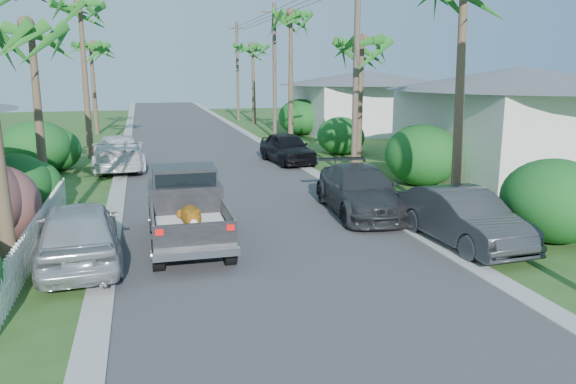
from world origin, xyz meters
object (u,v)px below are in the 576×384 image
object	(u,v)px
parked_car_rm	(360,191)
utility_pole_d	(237,71)
palm_l_d	(91,45)
utility_pole_b	(356,71)
parked_car_lf	(118,153)
palm_l_c	(80,5)
utility_pole_c	(275,71)
parked_car_rn	(463,218)
parked_car_ln	(79,233)
parked_car_rf	(287,148)
palm_l_b	(30,26)
palm_r_b	(361,41)
house_right_near	(519,126)
palm_r_d	(253,46)
pickup_truck	(186,206)
palm_r_c	(291,14)
house_right_far	(365,105)

from	to	relation	value
parked_car_rm	utility_pole_d	distance (m)	36.02
palm_l_d	utility_pole_b	distance (m)	24.31
parked_car_lf	palm_l_c	xyz separation A→B (m)	(-1.59, 4.11, 7.09)
utility_pole_c	parked_car_rn	bearing A→B (deg)	-91.39
parked_car_ln	parked_car_rf	bearing A→B (deg)	-127.41
palm_l_b	parked_car_lf	bearing A→B (deg)	67.89
palm_r_b	utility_pole_b	xyz separation A→B (m)	(-1.00, -2.00, -1.35)
palm_r_b	house_right_near	world-z (taller)	palm_r_b
parked_car_lf	parked_car_rn	bearing A→B (deg)	120.32
utility_pole_b	parked_car_rn	bearing A→B (deg)	-93.55
parked_car_ln	palm_l_b	size ratio (longest dim) A/B	0.64
palm_l_c	palm_r_d	bearing A→B (deg)	55.22
palm_r_b	parked_car_lf	bearing A→B (deg)	165.27
parked_car_rn	palm_l_b	size ratio (longest dim) A/B	0.61
utility_pole_c	pickup_truck	bearing A→B (deg)	-109.15
pickup_truck	palm_r_d	distance (m)	36.00
parked_car_rf	palm_r_b	world-z (taller)	palm_r_b
utility_pole_c	palm_l_d	bearing A→B (deg)	153.62
pickup_truck	parked_car_ln	size ratio (longest dim) A/B	1.08
house_right_near	utility_pole_d	xyz separation A→B (m)	(-7.40, 31.00, 2.38)
palm_r_c	palm_r_d	world-z (taller)	palm_r_c
palm_l_d	house_right_far	bearing A→B (deg)	-11.59
parked_car_lf	utility_pole_b	xyz separation A→B (m)	(10.01, -4.89, 3.77)
pickup_truck	palm_l_d	world-z (taller)	palm_l_d
palm_l_c	house_right_near	bearing A→B (deg)	-27.76
palm_l_b	utility_pole_c	bearing A→B (deg)	52.22
palm_l_b	utility_pole_b	size ratio (longest dim) A/B	0.82
palm_l_c	palm_r_c	xyz separation A→B (m)	(12.20, 4.00, 0.20)
parked_car_ln	utility_pole_c	world-z (taller)	utility_pole_c
parked_car_rn	palm_l_d	distance (m)	33.25
palm_r_c	parked_car_rm	bearing A→B (deg)	-97.89
pickup_truck	parked_car_ln	distance (m)	2.99
parked_car_ln	parked_car_lf	distance (m)	13.70
parked_car_lf	palm_l_b	xyz separation A→B (m)	(-2.39, -5.89, 5.32)
parked_car_rf	palm_l_c	world-z (taller)	palm_l_c
palm_r_d	house_right_near	size ratio (longest dim) A/B	0.89
parked_car_rf	house_right_near	distance (m)	10.93
pickup_truck	parked_car_ln	bearing A→B (deg)	-153.40
house_right_far	parked_car_lf	bearing A→B (deg)	-145.18
parked_car_rm	palm_r_c	xyz separation A→B (m)	(2.60, 18.76, 7.35)
parked_car_ln	utility_pole_b	xyz separation A→B (m)	(10.47, 8.80, 3.79)
parked_car_rn	palm_r_c	world-z (taller)	palm_r_c
parked_car_lf	utility_pole_c	xyz separation A→B (m)	(10.01, 10.11, 3.77)
parked_car_rn	palm_l_b	world-z (taller)	palm_l_b
parked_car_rm	palm_l_c	xyz separation A→B (m)	(-9.60, 14.76, 7.15)
parked_car_rn	palm_l_c	world-z (taller)	palm_l_c
pickup_truck	palm_l_c	distance (m)	18.25
palm_l_d	parked_car_lf	bearing A→B (deg)	-82.59
pickup_truck	utility_pole_b	xyz separation A→B (m)	(7.80, 7.46, 3.59)
parked_car_rn	palm_l_d	xyz separation A→B (m)	(-11.50, 30.67, 5.69)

